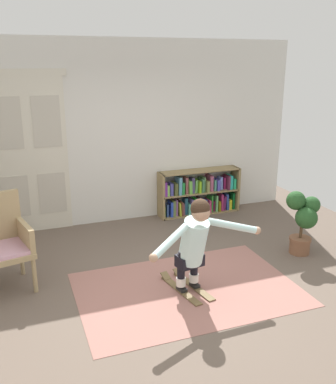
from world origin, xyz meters
TOP-DOWN VIEW (x-y plane):
  - ground_plane at (0.00, 0.00)m, footprint 7.20×7.20m
  - back_wall at (0.00, 2.60)m, footprint 6.00×0.10m
  - double_door at (-1.40, 2.54)m, footprint 1.22×0.05m
  - rug at (0.11, 0.03)m, footprint 2.53×1.71m
  - bookshelf at (1.31, 2.39)m, footprint 1.44×0.30m
  - wicker_chair at (-1.88, 0.85)m, footprint 0.72×0.72m
  - potted_plant at (1.94, 0.38)m, footprint 0.43×0.45m
  - skis_pair at (0.11, 0.06)m, footprint 0.41×0.81m
  - person_skier at (0.14, -0.09)m, footprint 1.42×0.69m

SIDE VIEW (x-z plane):
  - ground_plane at x=0.00m, z-range 0.00..0.00m
  - rug at x=0.11m, z-range 0.00..0.01m
  - skis_pair at x=0.11m, z-range -0.01..0.06m
  - bookshelf at x=1.31m, z-range -0.04..0.74m
  - potted_plant at x=1.94m, z-range 0.08..0.98m
  - wicker_chair at x=-1.88m, z-range 0.03..1.13m
  - person_skier at x=0.14m, z-range 0.12..1.22m
  - double_door at x=-1.40m, z-range 0.01..2.46m
  - back_wall at x=0.00m, z-range 0.00..2.90m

